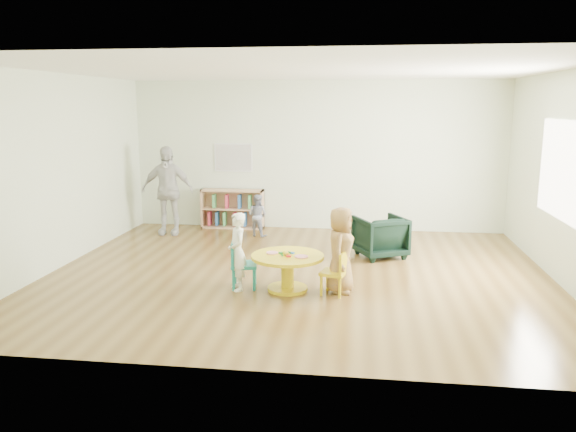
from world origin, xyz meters
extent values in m
plane|color=brown|center=(0.00, 0.00, 0.00)|extent=(7.00, 7.00, 0.00)
cube|color=white|center=(0.00, 0.00, 2.75)|extent=(7.00, 6.00, 0.10)
cube|color=beige|center=(0.00, 3.00, 1.40)|extent=(7.00, 0.10, 2.80)
cube|color=beige|center=(0.00, -3.00, 1.40)|extent=(7.00, 0.10, 2.80)
cube|color=beige|center=(-3.50, 0.00, 1.40)|extent=(0.10, 6.00, 2.80)
cube|color=beige|center=(3.50, 0.00, 1.40)|extent=(0.10, 6.00, 2.80)
cube|color=white|center=(3.48, 0.30, 1.50)|extent=(0.02, 1.60, 1.30)
cylinder|color=gold|center=(-0.05, -0.73, 0.21)|extent=(0.17, 0.17, 0.43)
cylinder|color=gold|center=(-0.05, -0.73, 0.02)|extent=(0.52, 0.52, 0.04)
cylinder|color=gold|center=(-0.05, -0.73, 0.45)|extent=(0.93, 0.93, 0.04)
cylinder|color=pink|center=(-0.26, -0.67, 0.47)|extent=(0.15, 0.15, 0.02)
cylinder|color=pink|center=(0.13, -0.81, 0.47)|extent=(0.17, 0.17, 0.02)
cylinder|color=gold|center=(-0.07, -0.75, 0.49)|extent=(0.09, 0.13, 0.04)
cylinder|color=#12661F|center=(-0.11, -0.82, 0.49)|extent=(0.04, 0.05, 0.02)
cylinder|color=#12661F|center=(-0.04, -0.67, 0.49)|extent=(0.04, 0.05, 0.02)
cube|color=red|center=(-0.03, -0.82, 0.48)|extent=(0.06, 0.07, 0.02)
cube|color=orange|center=(-0.03, -0.77, 0.48)|extent=(0.06, 0.06, 0.02)
cube|color=blue|center=(0.00, -0.66, 0.48)|extent=(0.06, 0.06, 0.02)
cube|color=#12661F|center=(-0.15, -0.67, 0.48)|extent=(0.07, 0.07, 0.02)
cube|color=#167E72|center=(-0.62, -0.70, 0.31)|extent=(0.38, 0.38, 0.04)
cube|color=#167E72|center=(-0.77, -0.73, 0.47)|extent=(0.08, 0.33, 0.29)
cylinder|color=#167E72|center=(-0.78, -0.59, 0.14)|extent=(0.04, 0.04, 0.29)
cylinder|color=#167E72|center=(-0.73, -0.85, 0.14)|extent=(0.04, 0.04, 0.29)
cylinder|color=#167E72|center=(-0.52, -0.55, 0.14)|extent=(0.04, 0.04, 0.29)
cylinder|color=#167E72|center=(-0.47, -0.81, 0.14)|extent=(0.04, 0.04, 0.29)
cube|color=gold|center=(0.54, -0.81, 0.28)|extent=(0.37, 0.37, 0.04)
cube|color=gold|center=(0.67, -0.85, 0.43)|extent=(0.11, 0.30, 0.26)
cylinder|color=gold|center=(0.63, -0.96, 0.13)|extent=(0.04, 0.04, 0.26)
cylinder|color=gold|center=(0.69, -0.73, 0.13)|extent=(0.04, 0.04, 0.26)
cylinder|color=gold|center=(0.39, -0.90, 0.13)|extent=(0.04, 0.04, 0.26)
cylinder|color=gold|center=(0.46, -0.67, 0.13)|extent=(0.04, 0.04, 0.26)
cube|color=tan|center=(-2.19, 2.83, 0.38)|extent=(0.03, 0.30, 0.75)
cube|color=tan|center=(-1.01, 2.83, 0.38)|extent=(0.03, 0.30, 0.75)
cube|color=tan|center=(-1.60, 2.83, 0.01)|extent=(1.20, 0.30, 0.03)
cube|color=tan|center=(-1.60, 2.83, 0.73)|extent=(1.20, 0.30, 0.03)
cube|color=tan|center=(-1.60, 2.83, 0.38)|extent=(1.14, 0.28, 0.03)
cube|color=tan|center=(-1.60, 2.97, 0.38)|extent=(1.20, 0.02, 0.75)
cube|color=#D23851|center=(-2.05, 2.81, 0.18)|extent=(0.04, 0.18, 0.26)
cube|color=#346EB7|center=(-1.90, 2.81, 0.18)|extent=(0.04, 0.18, 0.26)
cube|color=#53B564|center=(-1.75, 2.81, 0.18)|extent=(0.04, 0.18, 0.26)
cube|color=#D23851|center=(-1.55, 2.81, 0.18)|extent=(0.04, 0.18, 0.26)
cube|color=#346EB7|center=(-1.35, 2.81, 0.18)|extent=(0.04, 0.18, 0.26)
cube|color=#53B564|center=(-1.95, 2.81, 0.53)|extent=(0.04, 0.18, 0.26)
cube|color=#D23851|center=(-1.70, 2.81, 0.53)|extent=(0.04, 0.18, 0.26)
cube|color=#346EB7|center=(-1.45, 2.81, 0.53)|extent=(0.04, 0.18, 0.26)
cube|color=#53B564|center=(-1.25, 2.81, 0.53)|extent=(0.04, 0.18, 0.26)
cube|color=white|center=(-1.60, 2.98, 1.35)|extent=(0.74, 0.01, 0.54)
cube|color=red|center=(-1.60, 2.98, 1.35)|extent=(0.70, 0.00, 0.50)
imported|color=black|center=(1.17, 1.07, 0.32)|extent=(0.93, 0.94, 0.65)
imported|color=white|center=(-0.69, -0.79, 0.50)|extent=(0.37, 0.43, 1.01)
imported|color=#F7AE1B|center=(0.62, -0.71, 0.55)|extent=(0.41, 0.57, 1.10)
imported|color=#1C2547|center=(-0.99, 2.21, 0.38)|extent=(0.45, 0.40, 0.77)
imported|color=silver|center=(-2.66, 2.18, 0.81)|extent=(0.97, 0.46, 1.62)
camera|label=1|loc=(0.86, -7.58, 2.35)|focal=35.00mm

